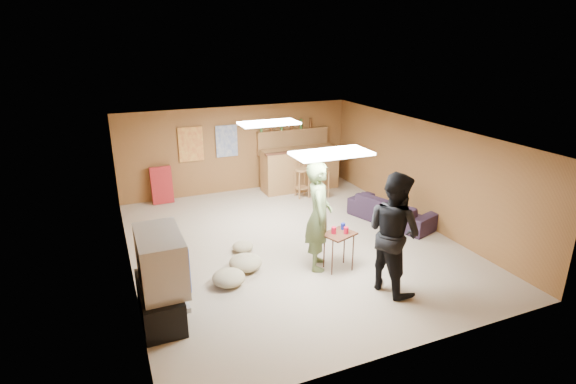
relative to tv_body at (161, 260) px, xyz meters
name	(u,v)px	position (x,y,z in m)	size (l,w,h in m)	color
ground	(292,243)	(2.65, 1.50, -0.90)	(7.00, 7.00, 0.00)	tan
ceiling	(292,133)	(2.65, 1.50, 1.30)	(6.00, 7.00, 0.02)	silver
wall_back	(238,149)	(2.65, 5.00, 0.20)	(6.00, 0.02, 2.20)	brown
wall_front	(407,277)	(2.65, -2.00, 0.20)	(6.00, 0.02, 2.20)	brown
wall_left	(125,213)	(-0.35, 1.50, 0.20)	(0.02, 7.00, 2.20)	brown
wall_right	(421,172)	(5.65, 1.50, 0.20)	(0.02, 7.00, 2.20)	brown
tv_stand	(160,301)	(-0.07, 0.00, -0.65)	(0.55, 1.30, 0.50)	black
dvd_box	(176,304)	(0.15, 0.00, -0.75)	(0.35, 0.50, 0.08)	#B2B2B7
tv_body	(161,260)	(0.00, 0.00, 0.00)	(0.60, 1.10, 0.80)	#B2B2B7
tv_screen	(183,256)	(0.31, 0.00, 0.00)	(0.02, 0.95, 0.65)	navy
bar_counter	(300,169)	(4.15, 4.45, -0.35)	(2.00, 0.60, 1.10)	brown
bar_lip	(304,151)	(4.15, 4.20, 0.20)	(2.10, 0.12, 0.05)	#3C1F13
bar_shelf	(293,130)	(4.15, 4.90, 0.60)	(2.00, 0.18, 0.05)	brown
bar_backing	(293,141)	(4.15, 4.92, 0.30)	(2.00, 0.14, 0.60)	brown
poster_left	(191,144)	(1.45, 4.96, 0.45)	(0.60, 0.03, 0.85)	#BF3F26
poster_right	(227,141)	(2.35, 4.96, 0.45)	(0.55, 0.03, 0.80)	#334C99
folding_chair_stack	(162,185)	(0.65, 4.80, -0.45)	(0.50, 0.14, 0.90)	#A51E21
ceiling_panel_front	(332,153)	(2.65, 0.00, 1.27)	(1.20, 0.60, 0.04)	white
ceiling_panel_back	(269,123)	(2.65, 2.70, 1.27)	(1.20, 0.60, 0.04)	white
person_olive	(319,216)	(2.70, 0.47, 0.06)	(0.70, 0.46, 1.91)	#56693D
person_black	(394,233)	(3.45, -0.63, 0.08)	(0.95, 0.74, 1.95)	black
sofa	(392,210)	(5.07, 1.64, -0.62)	(1.91, 0.75, 0.56)	black
tray_table	(338,251)	(2.98, 0.24, -0.56)	(0.52, 0.42, 0.68)	#3C1F13
cup_red_near	(334,230)	(2.89, 0.27, -0.16)	(0.08, 0.08, 0.12)	red
cup_red_far	(346,230)	(3.09, 0.19, -0.16)	(0.08, 0.08, 0.11)	red
cup_blue	(343,226)	(3.13, 0.37, -0.17)	(0.08, 0.08, 0.11)	navy
bar_stool_left	(302,173)	(3.94, 3.85, -0.26)	(0.40, 0.40, 1.28)	brown
bar_stool_right	(322,176)	(4.39, 3.65, -0.34)	(0.35, 0.35, 1.11)	brown
cushion_near_tv	(245,263)	(1.49, 0.85, -0.77)	(0.57, 0.57, 0.26)	gray
cushion_mid	(243,246)	(1.66, 1.55, -0.81)	(0.40, 0.40, 0.18)	gray
cushion_far	(229,278)	(1.08, 0.48, -0.78)	(0.54, 0.54, 0.24)	gray
bottle_row	(286,125)	(3.95, 4.88, 0.75)	(1.48, 0.08, 0.26)	#3F7233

